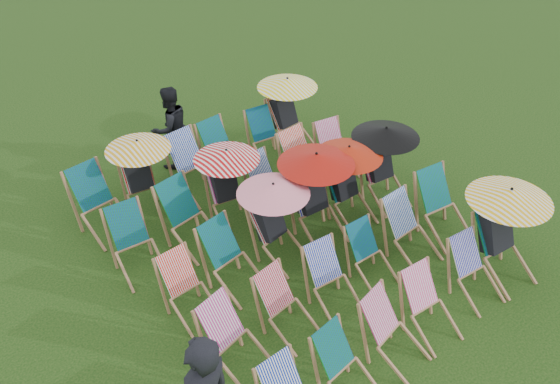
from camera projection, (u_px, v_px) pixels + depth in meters
ground at (297, 251)px, 9.54m from camera, size 100.00×100.00×0.00m
deckchair_1 at (348, 369)px, 7.23m from camera, size 0.65×0.85×0.86m
deckchair_2 at (395, 333)px, 7.64m from camera, size 0.75×0.93×0.90m
deckchair_3 at (431, 306)px, 8.01m from camera, size 0.64×0.84×0.87m
deckchair_4 at (476, 271)px, 8.56m from camera, size 0.64×0.84×0.86m
deckchair_5 at (505, 232)px, 8.74m from camera, size 1.18×1.24×1.40m
deckchair_6 at (237, 341)px, 7.52m from camera, size 0.78×0.96×0.93m
deckchair_7 at (287, 307)px, 8.02m from camera, size 0.66×0.85×0.86m
deckchair_8 at (333, 280)px, 8.40m from camera, size 0.65×0.85×0.87m
deckchair_9 at (372, 255)px, 8.85m from camera, size 0.57×0.77×0.81m
deckchair_10 at (412, 230)px, 9.19m from camera, size 0.65×0.89×0.94m
deckchair_11 at (444, 207)px, 9.61m from camera, size 0.78×0.99×0.99m
deckchair_12 at (189, 289)px, 8.28m from camera, size 0.59×0.81×0.86m
deckchair_13 at (233, 259)px, 8.68m from camera, size 0.74×0.95×0.95m
deckchair_14 at (276, 221)px, 9.06m from camera, size 1.06×1.15×1.26m
deckchair_15 at (317, 194)px, 9.48m from camera, size 1.17×1.23×1.39m
deckchair_16 at (349, 182)px, 9.84m from camera, size 1.07×1.11×1.27m
deckchair_17 at (385, 164)px, 10.23m from camera, size 1.11×1.17×1.31m
deckchair_18 at (135, 244)px, 8.95m from camera, size 0.71×0.93×0.95m
deckchair_19 at (190, 217)px, 9.39m from camera, size 0.79×1.00×1.00m
deckchair_20 at (228, 185)px, 9.80m from camera, size 1.04×1.11×1.24m
deckchair_21 at (268, 183)px, 10.25m from camera, size 0.61×0.82×0.85m
deckchair_22 at (306, 163)px, 10.62m from camera, size 0.68×0.93×0.98m
deckchair_23 at (336, 150)px, 11.03m from camera, size 0.72×0.90×0.88m
deckchair_24 at (100, 203)px, 9.66m from camera, size 0.76×1.00×1.02m
deckchair_25 at (141, 175)px, 10.03m from camera, size 1.05×1.11×1.24m
deckchair_26 at (195, 166)px, 10.50m from camera, size 0.74×0.98×1.01m
deckchair_27 at (224, 151)px, 10.94m from camera, size 0.68×0.91×0.95m
deckchair_28 at (268, 137)px, 11.39m from camera, size 0.69×0.89×0.89m
deckchair_29 at (289, 111)px, 11.63m from camera, size 1.12×1.19×1.33m
person_rear at (170, 128)px, 11.01m from camera, size 0.79×0.64×1.55m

